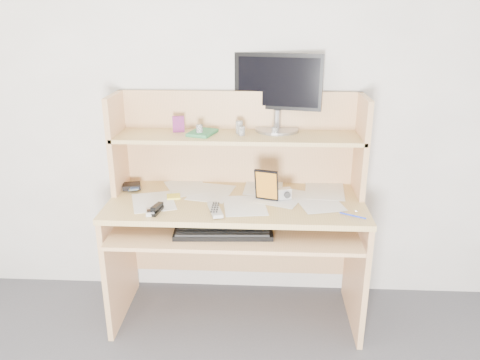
{
  "coord_description": "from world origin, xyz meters",
  "views": [
    {
      "loc": [
        0.14,
        -0.9,
        1.74
      ],
      "look_at": [
        0.02,
        1.43,
        0.89
      ],
      "focal_mm": 35.0,
      "sensor_mm": 36.0,
      "label": 1
    }
  ],
  "objects_px": {
    "game_case": "(266,185)",
    "monitor": "(278,90)",
    "keyboard": "(223,231)",
    "desk": "(237,203)",
    "tv_remote": "(215,210)"
  },
  "relations": [
    {
      "from": "desk",
      "to": "keyboard",
      "type": "distance_m",
      "value": 0.3
    },
    {
      "from": "tv_remote",
      "to": "game_case",
      "type": "bearing_deg",
      "value": 14.84
    },
    {
      "from": "monitor",
      "to": "game_case",
      "type": "bearing_deg",
      "value": -88.81
    },
    {
      "from": "keyboard",
      "to": "monitor",
      "type": "xyz_separation_m",
      "value": [
        0.27,
        0.49,
        0.64
      ]
    },
    {
      "from": "keyboard",
      "to": "tv_remote",
      "type": "xyz_separation_m",
      "value": [
        -0.05,
        0.04,
        0.1
      ]
    },
    {
      "from": "keyboard",
      "to": "tv_remote",
      "type": "distance_m",
      "value": 0.12
    },
    {
      "from": "game_case",
      "to": "monitor",
      "type": "distance_m",
      "value": 0.55
    },
    {
      "from": "tv_remote",
      "to": "monitor",
      "type": "xyz_separation_m",
      "value": [
        0.32,
        0.45,
        0.55
      ]
    },
    {
      "from": "keyboard",
      "to": "monitor",
      "type": "distance_m",
      "value": 0.85
    },
    {
      "from": "desk",
      "to": "monitor",
      "type": "height_order",
      "value": "monitor"
    },
    {
      "from": "desk",
      "to": "keyboard",
      "type": "bearing_deg",
      "value": -100.25
    },
    {
      "from": "keyboard",
      "to": "desk",
      "type": "bearing_deg",
      "value": 76.89
    },
    {
      "from": "game_case",
      "to": "keyboard",
      "type": "bearing_deg",
      "value": -120.92
    },
    {
      "from": "monitor",
      "to": "desk",
      "type": "bearing_deg",
      "value": -126.52
    },
    {
      "from": "desk",
      "to": "monitor",
      "type": "xyz_separation_m",
      "value": [
        0.22,
        0.19,
        0.62
      ]
    }
  ]
}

